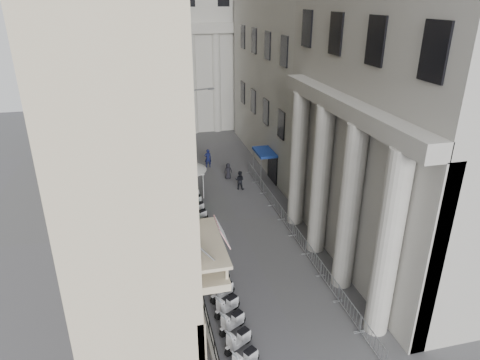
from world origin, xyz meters
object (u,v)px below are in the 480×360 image
(security_tent, at_px, (184,165))
(pedestrian_b, at_px, (240,180))
(street_lamp, at_px, (192,128))
(pedestrian_a, at_px, (208,158))
(info_kiosk, at_px, (181,207))

(security_tent, xyz_separation_m, pedestrian_b, (4.86, -0.06, -1.87))
(street_lamp, distance_m, pedestrian_a, 5.31)
(pedestrian_a, bearing_deg, security_tent, 65.45)
(street_lamp, bearing_deg, security_tent, -128.83)
(security_tent, relative_size, street_lamp, 0.48)
(pedestrian_a, distance_m, pedestrian_b, 6.26)
(security_tent, relative_size, pedestrian_a, 2.11)
(security_tent, bearing_deg, info_kiosk, -101.36)
(security_tent, height_order, pedestrian_a, security_tent)
(street_lamp, height_order, pedestrian_a, street_lamp)
(street_lamp, height_order, pedestrian_b, street_lamp)
(street_lamp, distance_m, info_kiosk, 8.65)
(security_tent, distance_m, info_kiosk, 4.64)
(street_lamp, height_order, info_kiosk, street_lamp)
(security_tent, bearing_deg, street_lamp, 69.31)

